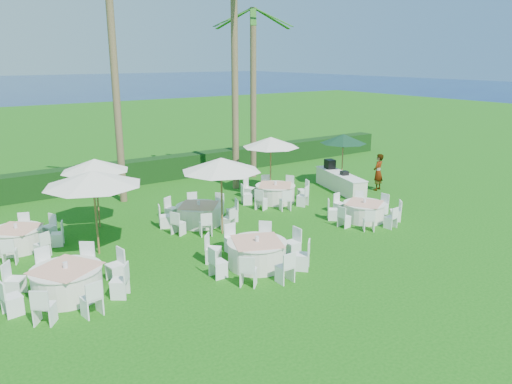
# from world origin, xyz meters

# --- Properties ---
(ground) EXTENTS (120.00, 120.00, 0.00)m
(ground) POSITION_xyz_m (0.00, 0.00, 0.00)
(ground) COLOR #114F0D
(ground) RESTS_ON ground
(hedge) EXTENTS (34.00, 1.00, 1.20)m
(hedge) POSITION_xyz_m (0.00, 12.00, 0.60)
(hedge) COLOR black
(hedge) RESTS_ON ground
(banquet_table_a) EXTENTS (3.34, 3.34, 1.00)m
(banquet_table_a) POSITION_xyz_m (-5.99, 1.12, 0.44)
(banquet_table_a) COLOR silver
(banquet_table_a) RESTS_ON ground
(banquet_table_b) EXTENTS (3.24, 3.24, 0.98)m
(banquet_table_b) POSITION_xyz_m (-0.59, -0.13, 0.43)
(banquet_table_b) COLOR silver
(banquet_table_b) RESTS_ON ground
(banquet_table_c) EXTENTS (2.89, 2.89, 0.88)m
(banquet_table_c) POSITION_xyz_m (5.48, 1.16, 0.38)
(banquet_table_c) COLOR silver
(banquet_table_c) RESTS_ON ground
(banquet_table_d) EXTENTS (2.91, 2.91, 0.90)m
(banquet_table_d) POSITION_xyz_m (-6.47, 5.63, 0.39)
(banquet_table_d) COLOR silver
(banquet_table_d) RESTS_ON ground
(banquet_table_e) EXTENTS (3.05, 3.05, 0.94)m
(banquet_table_e) POSITION_xyz_m (-0.16, 4.46, 0.41)
(banquet_table_e) COLOR silver
(banquet_table_e) RESTS_ON ground
(banquet_table_f) EXTENTS (3.06, 3.06, 0.94)m
(banquet_table_f) POSITION_xyz_m (4.13, 5.27, 0.41)
(banquet_table_f) COLOR silver
(banquet_table_f) RESTS_ON ground
(umbrella_a) EXTENTS (3.14, 3.14, 2.82)m
(umbrella_a) POSITION_xyz_m (-4.33, 3.68, 2.57)
(umbrella_a) COLOR brown
(umbrella_a) RESTS_ON ground
(umbrella_b) EXTENTS (2.90, 2.90, 2.85)m
(umbrella_b) POSITION_xyz_m (0.04, 3.03, 2.60)
(umbrella_b) COLOR brown
(umbrella_b) RESTS_ON ground
(umbrella_c) EXTENTS (2.52, 2.52, 2.66)m
(umbrella_c) POSITION_xyz_m (-3.46, 6.34, 2.42)
(umbrella_c) COLOR brown
(umbrella_c) RESTS_ON ground
(umbrella_d) EXTENTS (2.66, 2.66, 2.73)m
(umbrella_d) POSITION_xyz_m (4.73, 6.46, 2.49)
(umbrella_d) COLOR brown
(umbrella_d) RESTS_ON ground
(umbrella_green) EXTENTS (2.28, 2.28, 2.63)m
(umbrella_green) POSITION_xyz_m (8.60, 5.67, 2.40)
(umbrella_green) COLOR brown
(umbrella_green) RESTS_ON ground
(buffet_table) EXTENTS (1.72, 3.82, 1.33)m
(buffet_table) POSITION_xyz_m (7.88, 5.05, 0.47)
(buffet_table) COLOR silver
(buffet_table) RESTS_ON ground
(staff_person) EXTENTS (0.76, 0.62, 1.79)m
(staff_person) POSITION_xyz_m (9.46, 4.07, 0.90)
(staff_person) COLOR gray
(staff_person) RESTS_ON ground
(palm_b) EXTENTS (4.41, 4.09, 9.88)m
(palm_b) POSITION_xyz_m (-1.46, 9.22, 5.41)
(palm_b) COLOR brown
(palm_b) RESTS_ON ground
(palm_c) EXTENTS (4.14, 4.40, 10.34)m
(palm_c) POSITION_xyz_m (3.98, 8.33, 5.65)
(palm_c) COLOR brown
(palm_c) RESTS_ON ground
(palm_d) EXTENTS (4.41, 4.06, 8.70)m
(palm_d) POSITION_xyz_m (6.05, 9.83, 4.80)
(palm_d) COLOR brown
(palm_d) RESTS_ON ground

